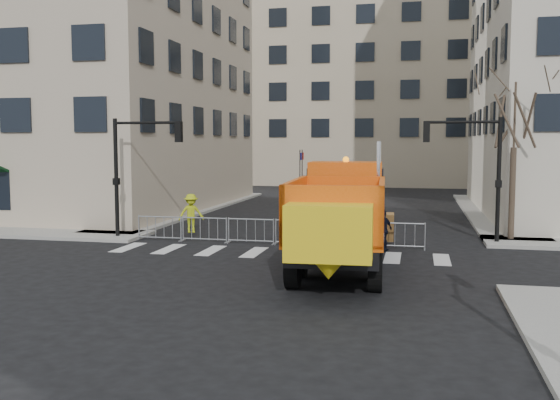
% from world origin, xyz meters
% --- Properties ---
extents(ground, '(120.00, 120.00, 0.00)m').
position_xyz_m(ground, '(0.00, 0.00, 0.00)').
color(ground, black).
rests_on(ground, ground).
extents(sidewalk_back, '(64.00, 5.00, 0.15)m').
position_xyz_m(sidewalk_back, '(0.00, 8.50, 0.07)').
color(sidewalk_back, gray).
rests_on(sidewalk_back, ground).
extents(building_left, '(24.00, 22.00, 26.00)m').
position_xyz_m(building_left, '(-20.00, 20.00, 13.00)').
color(building_left, '#B8A58C').
rests_on(building_left, ground).
extents(building_far, '(30.00, 18.00, 24.00)m').
position_xyz_m(building_far, '(0.00, 52.00, 12.00)').
color(building_far, tan).
rests_on(building_far, ground).
extents(traffic_light_left, '(0.18, 0.18, 5.40)m').
position_xyz_m(traffic_light_left, '(-8.00, 7.50, 2.70)').
color(traffic_light_left, black).
rests_on(traffic_light_left, ground).
extents(traffic_light_right, '(0.18, 0.18, 5.40)m').
position_xyz_m(traffic_light_right, '(8.50, 9.50, 2.70)').
color(traffic_light_right, black).
rests_on(traffic_light_right, ground).
extents(crowd_barriers, '(12.60, 0.60, 1.10)m').
position_xyz_m(crowd_barriers, '(-0.75, 7.60, 0.55)').
color(crowd_barriers, '#9EA0A5').
rests_on(crowd_barriers, ground).
extents(street_tree, '(3.00, 3.00, 7.50)m').
position_xyz_m(street_tree, '(9.20, 10.50, 3.75)').
color(street_tree, '#382B21').
rests_on(street_tree, ground).
extents(plow_truck, '(3.78, 11.39, 4.37)m').
position_xyz_m(plow_truck, '(2.68, 2.59, 1.94)').
color(plow_truck, black).
rests_on(plow_truck, ground).
extents(cop_a, '(0.77, 0.52, 2.06)m').
position_xyz_m(cop_a, '(1.78, 7.00, 1.03)').
color(cop_a, black).
rests_on(cop_a, ground).
extents(cop_b, '(1.02, 0.84, 1.92)m').
position_xyz_m(cop_b, '(3.64, 7.00, 0.96)').
color(cop_b, black).
rests_on(cop_b, ground).
extents(cop_c, '(0.91, 1.03, 1.67)m').
position_xyz_m(cop_c, '(3.86, 7.00, 0.84)').
color(cop_c, black).
rests_on(cop_c, ground).
extents(worker, '(1.35, 1.12, 1.81)m').
position_xyz_m(worker, '(-5.12, 9.20, 1.05)').
color(worker, '#AEBD16').
rests_on(worker, sidewalk_back).
extents(newspaper_box, '(0.54, 0.51, 1.10)m').
position_xyz_m(newspaper_box, '(3.25, 7.79, 0.70)').
color(newspaper_box, maroon).
rests_on(newspaper_box, sidewalk_back).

